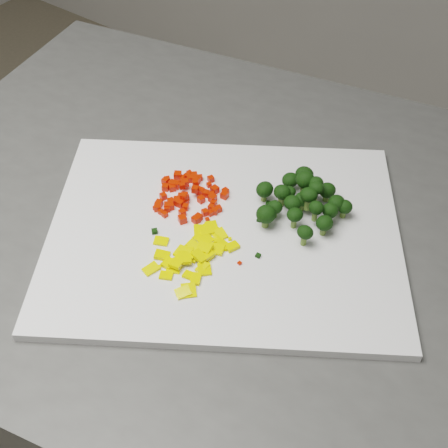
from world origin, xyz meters
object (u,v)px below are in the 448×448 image
Objects in this scene: carrot_pile at (189,191)px; counter_block at (245,405)px; broccoli_pile at (307,199)px; cutting_board at (224,233)px; pepper_pile at (193,254)px.

counter_block is at bearing 13.18° from carrot_pile.
counter_block is 0.49m from broccoli_pile.
cutting_board is 4.50× the size of carrot_pile.
counter_block is 10.53× the size of carrot_pile.
counter_block is 0.48m from carrot_pile.
carrot_pile is at bearing -166.82° from counter_block.
counter_block is 2.34× the size of cutting_board.
counter_block is 0.46m from cutting_board.
cutting_board is at bearing 87.63° from pepper_pile.
carrot_pile is at bearing 164.89° from cutting_board.
counter_block is 0.48m from pepper_pile.
cutting_board is at bearing -15.11° from carrot_pile.
counter_block is at bearing 77.37° from pepper_pile.
cutting_board is at bearing -128.95° from broccoli_pile.
counter_block is 8.77× the size of broccoli_pile.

